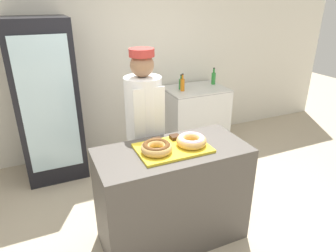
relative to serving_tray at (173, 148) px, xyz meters
The scene contains 14 objects.
ground_plane 0.97m from the serving_tray, ahead, with size 14.00×14.00×0.00m, color #B7A88E.
wall_back 2.16m from the serving_tray, 90.00° to the left, with size 8.00×0.06×2.70m.
display_counter 0.49m from the serving_tray, ahead, with size 1.33×0.63×0.96m.
serving_tray is the anchor object (origin of this frame).
donut_chocolate_glaze 0.18m from the serving_tray, 169.28° to the right, with size 0.26×0.26×0.08m.
donut_light_glaze 0.18m from the serving_tray, 10.72° to the right, with size 0.26×0.26×0.08m.
brownie_back_left 0.17m from the serving_tray, 122.12° to the left, with size 0.08×0.08×0.03m.
brownie_back_right 0.17m from the serving_tray, 57.88° to the left, with size 0.08×0.08×0.03m.
baker_person 0.58m from the serving_tray, 95.05° to the left, with size 0.37×0.37×1.73m.
beverage_fridge 1.95m from the serving_tray, 117.56° to the left, with size 0.71×0.69×1.97m.
chest_freezer 2.16m from the serving_tray, 55.73° to the left, with size 0.91×0.67×0.91m.
bottle_green 2.38m from the serving_tray, 49.71° to the left, with size 0.06×0.06×0.26m.
bottle_green_b 2.01m from the serving_tray, 61.60° to the left, with size 0.07×0.07×0.22m.
bottle_orange 1.93m from the serving_tray, 60.97° to the left, with size 0.06×0.06×0.25m.
Camera 1 is at (-0.97, -2.07, 2.16)m, focal length 32.00 mm.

